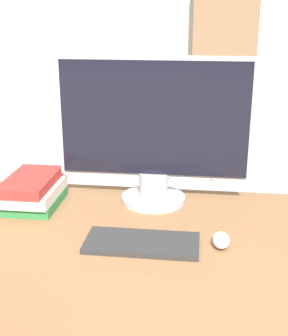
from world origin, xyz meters
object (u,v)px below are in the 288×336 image
at_px(monitor, 154,131).
at_px(keyboard, 142,243).
at_px(book_stack, 32,191).
at_px(mouse, 221,240).
at_px(far_chair, 193,119).

relative_size(monitor, keyboard, 2.01).
xyz_separation_m(monitor, book_stack, (-0.41, -0.09, -0.20)).
xyz_separation_m(keyboard, mouse, (0.23, 0.02, 0.01)).
bearing_deg(far_chair, book_stack, -104.23).
distance_m(mouse, far_chair, 2.98).
distance_m(keyboard, book_stack, 0.48).
xyz_separation_m(mouse, far_chair, (-0.16, 2.96, -0.32)).
bearing_deg(far_chair, monitor, -95.78).
height_order(monitor, far_chair, monitor).
relative_size(mouse, far_chair, 0.09).
bearing_deg(book_stack, monitor, 12.67).
bearing_deg(monitor, far_chair, 88.46).
height_order(keyboard, mouse, mouse).
bearing_deg(far_chair, mouse, -91.18).
height_order(mouse, book_stack, book_stack).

